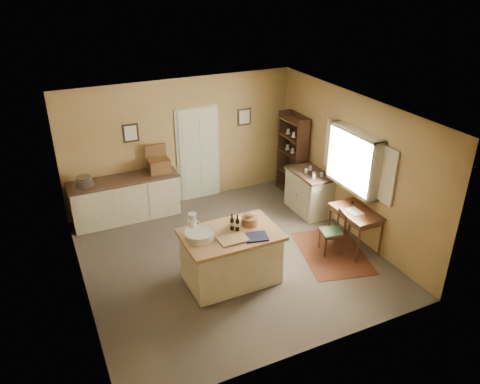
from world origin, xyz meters
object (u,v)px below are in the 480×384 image
at_px(right_cabinet, 309,191).
at_px(desk_chair, 331,232).
at_px(writing_desk, 356,215).
at_px(sideboard, 126,197).
at_px(shelving_unit, 294,155).
at_px(work_island, 231,255).

bearing_deg(right_cabinet, desk_chair, -107.46).
relative_size(writing_desk, desk_chair, 1.16).
xyz_separation_m(writing_desk, desk_chair, (-0.47, 0.05, -0.27)).
bearing_deg(writing_desk, sideboard, 141.13).
xyz_separation_m(desk_chair, right_cabinet, (0.47, 1.50, 0.05)).
distance_m(sideboard, shelving_unit, 3.74).
distance_m(work_island, right_cabinet, 2.88).
height_order(writing_desk, desk_chair, writing_desk).
relative_size(work_island, shelving_unit, 0.85).
xyz_separation_m(work_island, shelving_unit, (2.61, 2.40, 0.44)).
relative_size(right_cabinet, shelving_unit, 0.58).
distance_m(sideboard, right_cabinet, 3.77).
height_order(sideboard, right_cabinet, sideboard).
distance_m(writing_desk, desk_chair, 0.54).
bearing_deg(shelving_unit, writing_desk, -93.49).
bearing_deg(work_island, shelving_unit, 42.23).
distance_m(desk_chair, right_cabinet, 1.57).
relative_size(desk_chair, shelving_unit, 0.44).
xyz_separation_m(work_island, desk_chair, (1.99, 0.00, -0.08)).
xyz_separation_m(writing_desk, shelving_unit, (0.15, 2.44, 0.25)).
bearing_deg(sideboard, shelving_unit, -6.36).
relative_size(work_island, desk_chair, 1.92).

